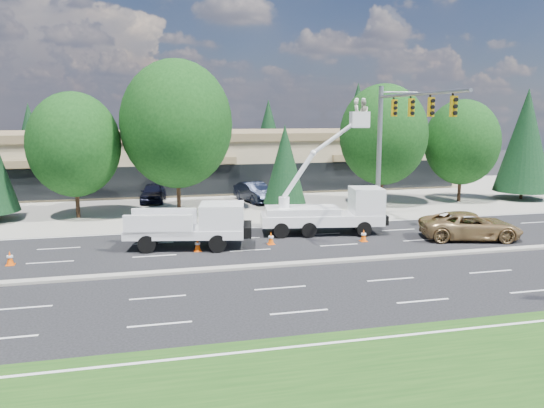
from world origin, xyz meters
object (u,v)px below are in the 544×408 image
object	(u,v)px
minivan	(470,226)
signal_mast	(395,132)
bucket_truck	(333,206)
utility_pickup	(194,230)

from	to	relation	value
minivan	signal_mast	bearing A→B (deg)	49.20
bucket_truck	minivan	bearing A→B (deg)	-15.30
bucket_truck	utility_pickup	bearing A→B (deg)	-160.36
signal_mast	minivan	bearing A→B (deg)	-55.86
signal_mast	bucket_truck	distance (m)	6.24
utility_pickup	bucket_truck	world-z (taller)	bucket_truck
signal_mast	minivan	world-z (taller)	signal_mast
signal_mast	bucket_truck	world-z (taller)	signal_mast
utility_pickup	minivan	distance (m)	15.85
signal_mast	utility_pickup	size ratio (longest dim) A/B	1.53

